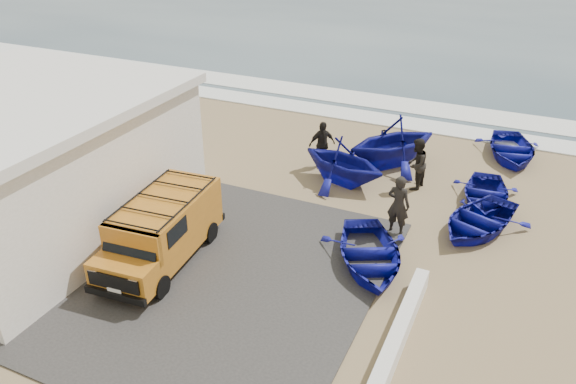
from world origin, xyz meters
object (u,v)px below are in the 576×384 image
(building, at_px, (15,163))
(fisherman_back, at_px, (322,144))
(van, at_px, (162,228))
(boat_far_left, at_px, (393,141))
(boat_mid_left, at_px, (343,161))
(fisherman_front, at_px, (398,205))
(boat_mid_right, at_px, (485,194))
(boat_far_right, at_px, (511,149))
(boat_near_right, at_px, (478,220))
(boat_near_left, at_px, (369,254))
(fisherman_middle, at_px, (416,164))
(parapet, at_px, (393,349))

(building, distance_m, fisherman_back, 10.81)
(van, bearing_deg, boat_far_left, 60.18)
(boat_mid_left, bearing_deg, boat_far_left, -11.41)
(fisherman_front, bearing_deg, boat_mid_right, -118.30)
(boat_far_right, bearing_deg, boat_mid_left, -150.93)
(building, distance_m, boat_far_left, 13.43)
(building, relative_size, boat_mid_right, 2.93)
(van, distance_m, boat_near_right, 9.85)
(van, bearing_deg, boat_near_right, 29.23)
(boat_near_left, bearing_deg, boat_far_right, 46.40)
(boat_far_right, xyz_separation_m, fisherman_back, (-6.73, -3.97, 0.55))
(boat_mid_right, bearing_deg, fisherman_front, -131.85)
(van, xyz_separation_m, fisherman_middle, (5.61, 7.55, -0.09))
(parapet, height_order, fisherman_back, fisherman_back)
(boat_far_left, bearing_deg, boat_near_left, -40.23)
(boat_mid_left, bearing_deg, fisherman_middle, -58.24)
(building, distance_m, boat_near_left, 11.28)
(boat_mid_left, bearing_deg, boat_near_left, -135.31)
(boat_near_left, height_order, boat_far_left, boat_far_left)
(fisherman_front, bearing_deg, boat_far_right, -102.49)
(parapet, distance_m, boat_near_right, 6.69)
(boat_near_right, bearing_deg, parapet, -78.26)
(fisherman_front, xyz_separation_m, fisherman_back, (-3.98, 3.59, -0.07))
(van, height_order, boat_near_right, van)
(fisherman_middle, bearing_deg, boat_mid_right, 96.68)
(parapet, height_order, fisherman_front, fisherman_front)
(parapet, relative_size, boat_far_left, 1.55)
(boat_far_right, bearing_deg, boat_far_left, -161.08)
(boat_near_right, distance_m, boat_mid_right, 1.99)
(building, bearing_deg, fisherman_back, 48.22)
(boat_mid_right, bearing_deg, boat_near_left, -121.73)
(building, distance_m, boat_far_right, 18.42)
(building, distance_m, boat_mid_left, 11.00)
(boat_mid_right, xyz_separation_m, fisherman_front, (-2.31, -3.19, 0.67))
(boat_far_right, relative_size, fisherman_front, 1.84)
(boat_mid_right, xyz_separation_m, fisherman_back, (-6.28, 0.40, 0.60))
(parapet, height_order, boat_far_right, boat_far_right)
(van, distance_m, fisherman_back, 8.09)
(building, height_order, boat_near_left, building)
(boat_mid_right, relative_size, boat_far_right, 0.87)
(boat_mid_left, height_order, fisherman_front, fisherman_front)
(parapet, bearing_deg, boat_far_right, 83.89)
(boat_mid_right, relative_size, boat_far_left, 0.83)
(building, bearing_deg, boat_near_right, 22.65)
(boat_near_left, xyz_separation_m, boat_mid_right, (2.55, 5.29, -0.05))
(van, relative_size, boat_far_left, 1.22)
(boat_near_left, distance_m, fisherman_middle, 5.40)
(fisherman_middle, bearing_deg, boat_far_left, -132.28)
(fisherman_back, bearing_deg, boat_far_left, -17.77)
(boat_far_left, relative_size, fisherman_middle, 2.00)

